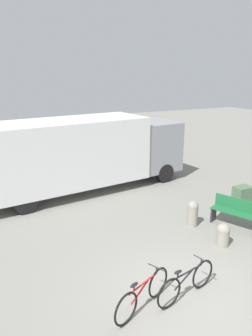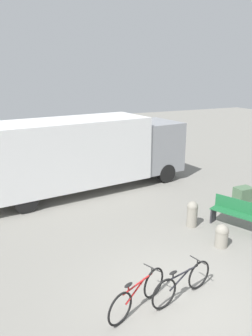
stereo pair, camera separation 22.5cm
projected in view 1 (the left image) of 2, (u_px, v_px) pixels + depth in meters
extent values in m
plane|color=gray|center=(184.00, 297.00, 7.17)|extent=(60.00, 60.00, 0.00)
cube|color=white|center=(62.00, 153.00, 12.77)|extent=(7.00, 3.11, 2.56)
cube|color=gray|center=(151.00, 145.00, 15.10)|extent=(2.18, 2.47, 2.17)
cylinder|color=black|center=(138.00, 163.00, 16.23)|extent=(0.86, 0.37, 0.83)
cylinder|color=black|center=(165.00, 173.00, 14.59)|extent=(0.86, 0.37, 0.83)
cylinder|color=black|center=(10.00, 185.00, 12.97)|extent=(0.86, 0.37, 0.83)
cylinder|color=black|center=(25.00, 202.00, 11.33)|extent=(0.86, 0.37, 0.83)
cube|color=#1E6638|center=(237.00, 213.00, 10.20)|extent=(1.01, 1.71, 0.03)
cube|color=#1E6638|center=(240.00, 206.00, 10.28)|extent=(0.67, 1.57, 0.43)
cube|color=#2D2D33|center=(213.00, 214.00, 10.77)|extent=(0.33, 0.18, 0.49)
torus|color=black|center=(126.00, 309.00, 6.33)|extent=(0.65, 0.31, 0.69)
torus|color=black|center=(158.00, 282.00, 7.12)|extent=(0.65, 0.31, 0.69)
cylinder|color=red|center=(143.00, 284.00, 6.65)|extent=(0.86, 0.40, 0.04)
cylinder|color=red|center=(141.00, 291.00, 6.62)|extent=(0.58, 0.28, 0.32)
cylinder|color=red|center=(134.00, 288.00, 6.41)|extent=(0.03, 0.03, 0.11)
ellipsoid|color=black|center=(134.00, 285.00, 6.39)|extent=(0.24, 0.17, 0.05)
cylinder|color=black|center=(156.00, 270.00, 6.97)|extent=(0.03, 0.03, 0.14)
cylinder|color=black|center=(156.00, 267.00, 6.94)|extent=(0.20, 0.41, 0.02)
torus|color=black|center=(169.00, 293.00, 6.77)|extent=(0.68, 0.19, 0.69)
torus|color=black|center=(203.00, 274.00, 7.42)|extent=(0.68, 0.19, 0.69)
cylinder|color=black|center=(187.00, 272.00, 7.02)|extent=(0.91, 0.23, 0.04)
cylinder|color=black|center=(184.00, 279.00, 7.00)|extent=(0.61, 0.16, 0.32)
cylinder|color=black|center=(178.00, 275.00, 6.82)|extent=(0.03, 0.03, 0.11)
ellipsoid|color=black|center=(178.00, 272.00, 6.80)|extent=(0.23, 0.13, 0.05)
cylinder|color=black|center=(201.00, 262.00, 7.27)|extent=(0.03, 0.03, 0.14)
cylinder|color=black|center=(201.00, 259.00, 7.25)|extent=(0.12, 0.44, 0.02)
cylinder|color=gray|center=(223.00, 238.00, 9.25)|extent=(0.36, 0.36, 0.49)
sphere|color=gray|center=(223.00, 230.00, 9.18)|extent=(0.37, 0.37, 0.37)
cylinder|color=gray|center=(193.00, 216.00, 10.43)|extent=(0.33, 0.33, 0.68)
sphere|color=gray|center=(193.00, 206.00, 10.33)|extent=(0.35, 0.35, 0.35)
cube|color=#4C6B4C|center=(242.00, 198.00, 11.66)|extent=(0.61, 0.45, 0.85)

